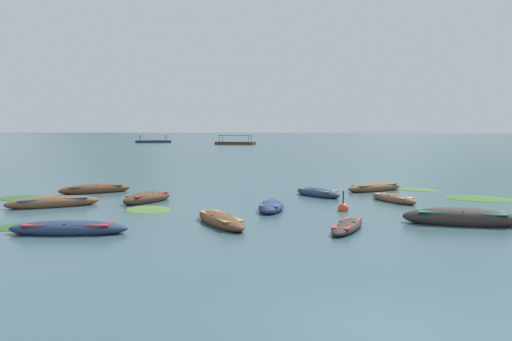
# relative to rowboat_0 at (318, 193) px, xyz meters

# --- Properties ---
(ground_plane) EXTENTS (6000.00, 6000.00, 0.00)m
(ground_plane) POSITION_rel_rowboat_0_xyz_m (-2.36, 1480.67, -0.17)
(ground_plane) COLOR #385660
(mountain_2) EXTENTS (1023.95, 1023.95, 376.18)m
(mountain_2) POSITION_rel_rowboat_0_xyz_m (-353.05, 2219.19, 187.91)
(mountain_2) COLOR #4C5B56
(mountain_2) RESTS_ON ground
(mountain_3) EXTENTS (2007.53, 2007.53, 483.14)m
(mountain_3) POSITION_rel_rowboat_0_xyz_m (376.81, 2308.27, 241.39)
(mountain_3) COLOR slate
(mountain_3) RESTS_ON ground
(mountain_4) EXTENTS (1775.95, 1775.95, 618.39)m
(mountain_4) POSITION_rel_rowboat_0_xyz_m (1175.88, 2394.94, 309.02)
(mountain_4) COLOR #56665B
(mountain_4) RESTS_ON ground
(rowboat_0) EXTENTS (2.59, 3.32, 0.56)m
(rowboat_0) POSITION_rel_rowboat_0_xyz_m (0.00, 0.00, 0.00)
(rowboat_0) COLOR navy
(rowboat_0) RESTS_ON ground
(rowboat_1) EXTENTS (4.12, 1.39, 0.56)m
(rowboat_1) POSITION_rel_rowboat_0_xyz_m (-10.39, -9.90, 0.00)
(rowboat_1) COLOR navy
(rowboat_1) RESTS_ON ground
(rowboat_2) EXTENTS (1.64, 3.35, 0.53)m
(rowboat_2) POSITION_rel_rowboat_0_xyz_m (-2.97, -4.93, -0.01)
(rowboat_2) COLOR navy
(rowboat_2) RESTS_ON ground
(rowboat_3) EXTENTS (2.67, 3.46, 0.65)m
(rowboat_3) POSITION_rel_rowboat_0_xyz_m (-8.84, -1.86, 0.03)
(rowboat_3) COLOR #4C3323
(rowboat_3) RESTS_ON ground
(rowboat_4) EXTENTS (4.25, 2.63, 0.63)m
(rowboat_4) POSITION_rel_rowboat_0_xyz_m (-12.99, -3.23, 0.02)
(rowboat_4) COLOR brown
(rowboat_4) RESTS_ON ground
(rowboat_5) EXTENTS (1.93, 3.39, 0.49)m
(rowboat_5) POSITION_rel_rowboat_0_xyz_m (3.34, -2.49, -0.02)
(rowboat_5) COLOR brown
(rowboat_5) RESTS_ON ground
(rowboat_6) EXTENTS (4.49, 2.63, 0.79)m
(rowboat_6) POSITION_rel_rowboat_0_xyz_m (3.84, -8.99, 0.07)
(rowboat_6) COLOR #2D2826
(rowboat_6) RESTS_ON ground
(rowboat_7) EXTENTS (2.37, 4.18, 0.54)m
(rowboat_7) POSITION_rel_rowboat_0_xyz_m (-5.19, -8.47, -0.00)
(rowboat_7) COLOR brown
(rowboat_7) RESTS_ON ground
(rowboat_8) EXTENTS (2.19, 3.40, 0.40)m
(rowboat_8) POSITION_rel_rowboat_0_xyz_m (-0.69, -9.81, -0.05)
(rowboat_8) COLOR #2D2826
(rowboat_8) RESTS_ON ground
(rowboat_9) EXTENTS (4.05, 2.89, 0.62)m
(rowboat_9) POSITION_rel_rowboat_0_xyz_m (3.77, 2.32, 0.02)
(rowboat_9) COLOR brown
(rowboat_9) RESTS_ON ground
(rowboat_10) EXTENTS (4.08, 2.89, 0.67)m
(rowboat_10) POSITION_rel_rowboat_0_xyz_m (-12.35, 2.31, 0.03)
(rowboat_10) COLOR brown
(rowboat_10) RESTS_ON ground
(ferry_0) EXTENTS (10.62, 6.16, 2.54)m
(ferry_0) POSITION_rel_rowboat_0_xyz_m (-25.36, 129.40, 0.27)
(ferry_0) COLOR navy
(ferry_0) RESTS_ON ground
(ferry_1) EXTENTS (10.58, 6.42, 2.54)m
(ferry_1) POSITION_rel_rowboat_0_xyz_m (-1.90, 107.43, 0.27)
(ferry_1) COLOR #4C3323
(ferry_1) RESTS_ON ground
(mooring_buoy) EXTENTS (0.48, 0.48, 1.03)m
(mooring_buoy) POSITION_rel_rowboat_0_xyz_m (0.17, -5.33, -0.07)
(mooring_buoy) COLOR #DB4C1E
(mooring_buoy) RESTS_ON ground
(weed_patch_0) EXTENTS (3.59, 3.54, 0.14)m
(weed_patch_0) POSITION_rel_rowboat_0_xyz_m (-15.48, 0.06, -0.17)
(weed_patch_0) COLOR #2D5628
(weed_patch_0) RESTS_ON ground
(weed_patch_1) EXTENTS (2.88, 2.86, 0.14)m
(weed_patch_1) POSITION_rel_rowboat_0_xyz_m (6.48, 2.56, -0.17)
(weed_patch_1) COLOR #477033
(weed_patch_1) RESTS_ON ground
(weed_patch_2) EXTENTS (3.01, 2.50, 0.14)m
(weed_patch_2) POSITION_rel_rowboat_0_xyz_m (-13.45, 2.73, -0.17)
(weed_patch_2) COLOR #38662D
(weed_patch_2) RESTS_ON ground
(weed_patch_3) EXTENTS (2.66, 3.05, 0.14)m
(weed_patch_3) POSITION_rel_rowboat_0_xyz_m (-8.43, -4.49, -0.17)
(weed_patch_3) COLOR #477033
(weed_patch_3) RESTS_ON ground
(weed_patch_4) EXTENTS (1.83, 2.03, 0.14)m
(weed_patch_4) POSITION_rel_rowboat_0_xyz_m (-12.71, -8.54, -0.17)
(weed_patch_4) COLOR #2D5628
(weed_patch_4) RESTS_ON ground
(weed_patch_5) EXTENTS (4.44, 4.44, 0.14)m
(weed_patch_5) POSITION_rel_rowboat_0_xyz_m (8.13, -1.56, -0.17)
(weed_patch_5) COLOR #38662D
(weed_patch_5) RESTS_ON ground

